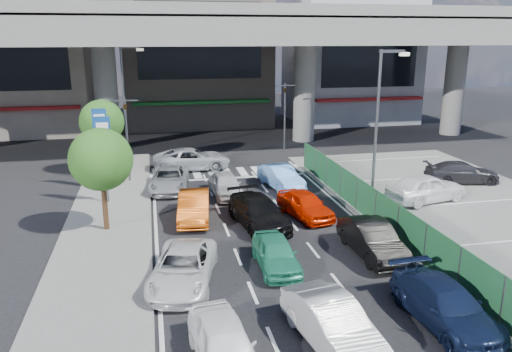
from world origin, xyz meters
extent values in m
plane|color=black|center=(0.00, 0.00, 0.00)|extent=(120.00, 120.00, 0.00)
cube|color=#5A5A58|center=(11.00, 2.00, 0.03)|extent=(12.00, 28.00, 0.06)
cube|color=#5A5A58|center=(-7.00, 4.00, 0.06)|extent=(4.00, 30.00, 0.12)
cylinder|color=slate|center=(-8.00, 22.00, 4.00)|extent=(1.80, 1.80, 8.00)
cylinder|color=slate|center=(8.00, 22.00, 4.00)|extent=(1.80, 1.80, 8.00)
cylinder|color=slate|center=(22.00, 22.00, 4.00)|extent=(1.80, 1.80, 8.00)
cube|color=slate|center=(0.00, 22.00, 9.00)|extent=(64.00, 14.00, 2.00)
cube|color=slate|center=(0.00, 15.20, 10.30)|extent=(64.00, 0.40, 0.90)
cube|color=slate|center=(0.00, 28.80, 10.30)|extent=(64.00, 0.40, 0.90)
cube|color=gray|center=(-16.00, 32.00, 6.50)|extent=(12.00, 10.00, 13.00)
cube|color=#AA1517|center=(-16.00, 26.90, 2.80)|extent=(10.80, 1.60, 0.25)
cube|color=black|center=(-16.00, 26.98, 7.15)|extent=(9.60, 0.10, 5.85)
cube|color=gray|center=(0.00, 33.00, 7.50)|extent=(14.00, 10.00, 15.00)
cube|color=#166E24|center=(0.00, 27.90, 2.80)|extent=(12.60, 1.60, 0.25)
cube|color=black|center=(0.00, 27.98, 8.25)|extent=(11.20, 0.10, 6.75)
cube|color=gray|center=(16.00, 32.00, 6.00)|extent=(12.00, 10.00, 12.00)
cube|color=#AA1517|center=(16.00, 26.90, 2.80)|extent=(10.80, 1.60, 0.25)
cube|color=black|center=(16.00, 26.98, 6.60)|extent=(9.60, 0.10, 5.40)
cylinder|color=#595B60|center=(-6.20, 12.00, 2.60)|extent=(0.14, 0.14, 5.20)
cube|color=#595B60|center=(-6.20, 12.00, 5.00)|extent=(1.60, 0.08, 0.08)
imported|color=black|center=(-6.20, 12.00, 4.70)|extent=(0.26, 1.24, 0.50)
cylinder|color=#595B60|center=(5.50, 19.00, 2.60)|extent=(0.14, 0.14, 5.20)
cube|color=#595B60|center=(5.50, 19.00, 5.00)|extent=(1.60, 0.08, 0.08)
imported|color=black|center=(5.50, 19.00, 4.70)|extent=(0.26, 1.24, 0.50)
cylinder|color=#595B60|center=(7.00, 6.00, 4.00)|extent=(0.16, 0.16, 8.00)
cube|color=#595B60|center=(7.60, 6.00, 7.90)|extent=(1.40, 0.15, 0.15)
cube|color=silver|center=(8.30, 6.00, 7.75)|extent=(0.50, 0.22, 0.18)
cylinder|color=#595B60|center=(-6.50, 18.00, 4.00)|extent=(0.16, 0.16, 8.00)
cube|color=#595B60|center=(-5.90, 18.00, 7.90)|extent=(1.40, 0.15, 0.15)
cube|color=silver|center=(-5.20, 18.00, 7.75)|extent=(0.50, 0.22, 0.18)
cylinder|color=#595B60|center=(-7.20, 8.00, 1.10)|extent=(0.10, 0.10, 2.20)
cube|color=navy|center=(-7.20, 8.00, 3.20)|extent=(0.80, 0.12, 3.00)
cube|color=white|center=(-7.20, 7.93, 3.20)|extent=(0.60, 0.02, 2.40)
cylinder|color=#595B60|center=(-7.60, 11.00, 1.10)|extent=(0.10, 0.10, 2.20)
cube|color=navy|center=(-7.60, 11.00, 3.20)|extent=(0.80, 0.12, 3.00)
cube|color=white|center=(-7.60, 10.93, 3.20)|extent=(0.60, 0.02, 2.40)
cylinder|color=#382314|center=(-7.00, 4.00, 1.20)|extent=(0.24, 0.24, 2.40)
sphere|color=#1C4915|center=(-7.00, 4.00, 3.40)|extent=(2.80, 2.80, 2.80)
cylinder|color=#382314|center=(-7.80, 14.50, 1.20)|extent=(0.24, 0.24, 2.40)
sphere|color=#1C4915|center=(-7.80, 14.50, 3.40)|extent=(2.80, 2.80, 2.80)
imported|color=white|center=(-3.15, -6.73, 0.65)|extent=(1.93, 3.97, 1.31)
imported|color=silver|center=(0.03, -6.47, 0.69)|extent=(2.15, 4.38, 1.38)
imported|color=#0E1832|center=(3.84, -6.14, 0.65)|extent=(2.06, 4.56, 1.30)
imported|color=silver|center=(-3.91, -1.82, 0.63)|extent=(3.09, 4.90, 1.26)
imported|color=#278B69|center=(-0.33, -1.27, 0.61)|extent=(1.51, 3.62, 1.22)
imported|color=black|center=(3.79, -0.95, 0.69)|extent=(1.53, 4.21, 1.38)
imported|color=#B94B0E|center=(-2.93, 4.67, 0.68)|extent=(1.93, 4.28, 1.36)
imported|color=black|center=(-0.03, 3.24, 0.68)|extent=(2.62, 4.93, 1.36)
imported|color=red|center=(2.48, 3.93, 0.64)|extent=(2.38, 4.03, 1.29)
imported|color=gray|center=(-3.88, 9.93, 0.63)|extent=(2.64, 4.78, 1.27)
imported|color=silver|center=(-0.84, 8.14, 0.65)|extent=(1.75, 3.91, 1.31)
imported|color=#639EF0|center=(2.56, 8.94, 0.66)|extent=(2.14, 4.21, 1.32)
imported|color=#B0B3B9|center=(-2.19, 14.30, 0.71)|extent=(5.13, 2.40, 1.42)
imported|color=white|center=(9.47, 4.69, 0.83)|extent=(4.80, 2.76, 1.54)
imported|color=#29282C|center=(13.54, 7.53, 0.70)|extent=(4.64, 2.57, 1.27)
cone|color=#D2490B|center=(6.71, 4.90, 0.42)|extent=(0.45, 0.45, 0.71)
camera|label=1|loc=(-4.76, -18.35, 8.65)|focal=35.00mm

